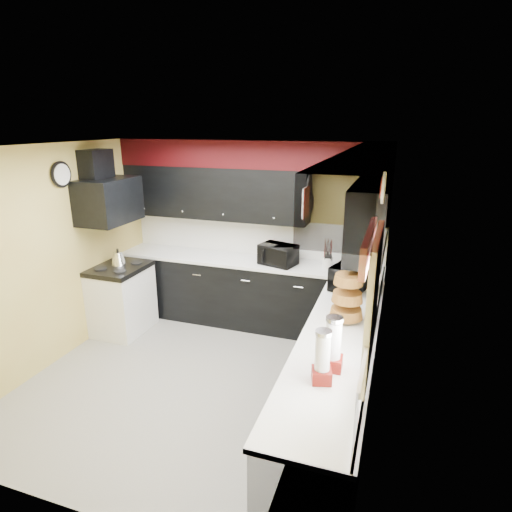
{
  "coord_description": "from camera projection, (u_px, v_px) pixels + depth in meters",
  "views": [
    {
      "loc": [
        1.89,
        -3.67,
        2.72
      ],
      "look_at": [
        0.39,
        0.77,
        1.24
      ],
      "focal_mm": 30.0,
      "sensor_mm": 36.0,
      "label": 1
    }
  ],
  "objects": [
    {
      "name": "counter_back",
      "position": [
        246.0,
        261.0,
        5.79
      ],
      "size": [
        3.62,
        0.64,
        0.04
      ],
      "primitive_type": "cube",
      "color": "white",
      "rests_on": "cab_back"
    },
    {
      "name": "splash_right",
      "position": [
        377.0,
        301.0,
        3.81
      ],
      "size": [
        0.02,
        3.6,
        0.5
      ],
      "primitive_type": "cube",
      "color": "white",
      "rests_on": "counter_right"
    },
    {
      "name": "pan_mid",
      "position": [
        307.0,
        205.0,
        5.22
      ],
      "size": [
        0.03,
        0.28,
        0.46
      ],
      "primitive_type": null,
      "color": "black",
      "rests_on": "upper_back"
    },
    {
      "name": "dispenser_a",
      "position": [
        322.0,
        359.0,
        3.01
      ],
      "size": [
        0.17,
        0.17,
        0.37
      ],
      "primitive_type": null,
      "rotation": [
        0.0,
        0.0,
        0.27
      ],
      "color": "maroon",
      "rests_on": "counter_right"
    },
    {
      "name": "wall_left",
      "position": [
        54.0,
        256.0,
        4.89
      ],
      "size": [
        0.06,
        3.6,
        2.5
      ],
      "primitive_type": "cube",
      "color": "#E0C666",
      "rests_on": "ground"
    },
    {
      "name": "dispenser_b",
      "position": [
        333.0,
        345.0,
        3.16
      ],
      "size": [
        0.16,
        0.16,
        0.41
      ],
      "primitive_type": null,
      "rotation": [
        0.0,
        0.0,
        0.04
      ],
      "color": "#590009",
      "rests_on": "counter_right"
    },
    {
      "name": "knife_block",
      "position": [
        328.0,
        260.0,
        5.42
      ],
      "size": [
        0.11,
        0.14,
        0.2
      ],
      "primitive_type": "cube",
      "rotation": [
        0.0,
        0.0,
        0.21
      ],
      "color": "black",
      "rests_on": "counter_back"
    },
    {
      "name": "upper_right",
      "position": [
        371.0,
        213.0,
        4.49
      ],
      "size": [
        0.35,
        1.8,
        0.7
      ],
      "primitive_type": "cube",
      "color": "black",
      "rests_on": "wall_right"
    },
    {
      "name": "baskets",
      "position": [
        347.0,
        296.0,
        3.94
      ],
      "size": [
        0.27,
        0.27,
        0.5
      ],
      "primitive_type": null,
      "color": "brown",
      "rests_on": "upper_right"
    },
    {
      "name": "soffit_right",
      "position": [
        366.0,
        174.0,
        3.36
      ],
      "size": [
        0.36,
        3.24,
        0.35
      ],
      "primitive_type": "cube",
      "color": "black",
      "rests_on": "wall_right"
    },
    {
      "name": "stove",
      "position": [
        122.0,
        301.0,
        5.72
      ],
      "size": [
        0.6,
        0.75,
        0.86
      ],
      "primitive_type": "cube",
      "color": "white",
      "rests_on": "ground"
    },
    {
      "name": "ceiling",
      "position": [
        190.0,
        147.0,
        3.96
      ],
      "size": [
        3.6,
        3.6,
        0.06
      ],
      "primitive_type": "cube",
      "color": "white",
      "rests_on": "wall_back"
    },
    {
      "name": "deco_plate",
      "position": [
        384.0,
        188.0,
        3.18
      ],
      "size": [
        0.03,
        0.24,
        0.24
      ],
      "primitive_type": null,
      "color": "white",
      "rests_on": "wall_right"
    },
    {
      "name": "cut_board",
      "position": [
        305.0,
        202.0,
        5.1
      ],
      "size": [
        0.03,
        0.26,
        0.35
      ],
      "primitive_type": "cube",
      "color": "white",
      "rests_on": "upper_back"
    },
    {
      "name": "cab_right",
      "position": [
        335.0,
        385.0,
        3.85
      ],
      "size": [
        0.6,
        3.0,
        0.9
      ],
      "primitive_type": "cube",
      "color": "black",
      "rests_on": "ground"
    },
    {
      "name": "valance",
      "position": [
        369.0,
        245.0,
        2.79
      ],
      "size": [
        0.04,
        0.88,
        0.2
      ],
      "primitive_type": "cube",
      "color": "red",
      "rests_on": "wall_right"
    },
    {
      "name": "window",
      "position": [
        372.0,
        303.0,
        2.89
      ],
      "size": [
        0.03,
        0.86,
        0.96
      ],
      "primitive_type": null,
      "color": "white",
      "rests_on": "wall_right"
    },
    {
      "name": "counter_right",
      "position": [
        338.0,
        339.0,
        3.71
      ],
      "size": [
        0.64,
        3.02,
        0.04
      ],
      "primitive_type": "cube",
      "color": "white",
      "rests_on": "cab_right"
    },
    {
      "name": "pan_low",
      "position": [
        311.0,
        204.0,
        5.47
      ],
      "size": [
        0.03,
        0.24,
        0.42
      ],
      "primitive_type": null,
      "color": "black",
      "rests_on": "upper_back"
    },
    {
      "name": "kettle",
      "position": [
        118.0,
        258.0,
        5.62
      ],
      "size": [
        0.25,
        0.25,
        0.17
      ],
      "primitive_type": null,
      "rotation": [
        0.0,
        0.0,
        0.42
      ],
      "color": "silver",
      "rests_on": "cooktop"
    },
    {
      "name": "pan_top",
      "position": [
        310.0,
        183.0,
        5.26
      ],
      "size": [
        0.03,
        0.22,
        0.4
      ],
      "primitive_type": null,
      "color": "black",
      "rests_on": "upper_back"
    },
    {
      "name": "hood_duct",
      "position": [
        96.0,
        166.0,
        5.25
      ],
      "size": [
        0.24,
        0.4,
        0.4
      ],
      "primitive_type": "cube",
      "color": "black",
      "rests_on": "wall_left"
    },
    {
      "name": "upper_back",
      "position": [
        214.0,
        193.0,
        5.8
      ],
      "size": [
        2.6,
        0.35,
        0.7
      ],
      "primitive_type": "cube",
      "color": "black",
      "rests_on": "wall_back"
    },
    {
      "name": "cooktop",
      "position": [
        119.0,
        268.0,
        5.58
      ],
      "size": [
        0.62,
        0.77,
        0.06
      ],
      "primitive_type": "cube",
      "color": "black",
      "rests_on": "stove"
    },
    {
      "name": "soffit_back",
      "position": [
        249.0,
        154.0,
        5.48
      ],
      "size": [
        3.6,
        0.36,
        0.35
      ],
      "primitive_type": "cube",
      "color": "black",
      "rests_on": "wall_back"
    },
    {
      "name": "microwave",
      "position": [
        351.0,
        277.0,
        4.74
      ],
      "size": [
        0.47,
        0.58,
        0.28
      ],
      "primitive_type": "imported",
      "rotation": [
        0.0,
        0.0,
        1.27
      ],
      "color": "black",
      "rests_on": "counter_right"
    },
    {
      "name": "toaster_oven",
      "position": [
        278.0,
        255.0,
        5.55
      ],
      "size": [
        0.54,
        0.49,
        0.26
      ],
      "primitive_type": "imported",
      "rotation": [
        0.0,
        0.0,
        -0.27
      ],
      "color": "black",
      "rests_on": "counter_back"
    },
    {
      "name": "wall_back",
      "position": [
        253.0,
        232.0,
        5.97
      ],
      "size": [
        3.6,
        0.06,
        2.5
      ],
      "primitive_type": "cube",
      "color": "#E0C666",
      "rests_on": "ground"
    },
    {
      "name": "wall_right",
      "position": [
        379.0,
        295.0,
        3.79
      ],
      "size": [
        0.06,
        3.6,
        2.5
      ],
      "primitive_type": "cube",
      "color": "#E0C666",
      "rests_on": "ground"
    },
    {
      "name": "clock",
      "position": [
        61.0,
        174.0,
        4.84
      ],
      "size": [
        0.03,
        0.3,
        0.3
      ],
      "primitive_type": null,
      "color": "black",
      "rests_on": "wall_left"
    },
    {
      "name": "splash_back",
      "position": [
        253.0,
        236.0,
        5.98
      ],
      "size": [
        3.6,
        0.02,
        0.5
      ],
      "primitive_type": "cube",
      "color": "white",
      "rests_on": "counter_back"
    },
    {
      "name": "ground",
      "position": [
        201.0,
        380.0,
        4.71
      ],
      "size": [
        3.6,
        3.6,
        0.0
      ],
      "primitive_type": "plane",
      "color": "gray",
      "rests_on": "ground"
    },
    {
      "name": "cab_back",
      "position": [
        247.0,
        293.0,
        5.94
      ],
      "size": [
        3.6,
        0.6,
        0.9
      ],
      "primitive_type": "cube",
      "color": "black",
      "rests_on": "ground"
    },
    {
      "name": "utensil_crock",
      "position": [
        327.0,
        263.0,
        5.42
      ],
      "size": [
        0.15,
        0.15,
        0.15
      ],
      "primitive_type": "cylinder",
      "rotation": [
        0.0,
        0.0,
        0.13
      ],
      "color": "silver",
      "rests_on": "counter_back"
    },
    {
      "name": "hood",
      "position": [
        109.0,
        201.0,
        5.33
      ],
      "size": [
        0.5,
        0.78,
        0.55
      ],
      "primitive_type": "cube",
      "color": "black",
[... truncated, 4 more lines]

